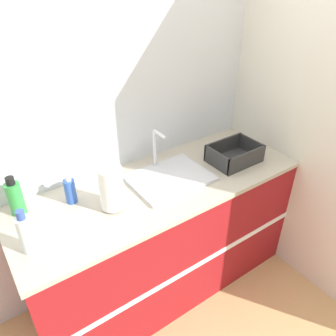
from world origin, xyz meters
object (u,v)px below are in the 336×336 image
Objects in this scene: paper_towel_roll at (111,188)px; dish_rack at (234,155)px; sink at (169,176)px; bottle_blue at (70,190)px; bottle_green at (15,198)px; bottle_clear at (26,234)px.

paper_towel_roll reaches higher than dish_rack.
sink reaches higher than bottle_blue.
bottle_blue is 0.28m from bottle_green.
dish_rack is at bearing -1.44° from paper_towel_roll.
bottle_clear is (-0.03, -0.32, 0.00)m from bottle_green.
sink is 2.76× the size of bottle_blue.
sink reaches higher than paper_towel_roll.
bottle_green is at bearing 165.12° from bottle_blue.
paper_towel_roll is at bearing -29.80° from bottle_green.
bottle_clear is at bearing -94.73° from bottle_green.
sink is at bearing 7.34° from paper_towel_roll.
bottle_green is at bearing 85.27° from bottle_clear.
bottle_blue is 0.39m from bottle_clear.
paper_towel_roll is 1.11× the size of bottle_green.
sink reaches higher than bottle_clear.
paper_towel_roll is 0.92m from dish_rack.
bottle_green is 0.32m from bottle_clear.
bottle_clear is (-0.30, -0.25, 0.03)m from bottle_blue.
sink is 2.04× the size of bottle_clear.
bottle_green is (-1.36, 0.28, 0.06)m from dish_rack.
paper_towel_roll is 0.26m from bottle_blue.
dish_rack is 1.45× the size of bottle_green.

